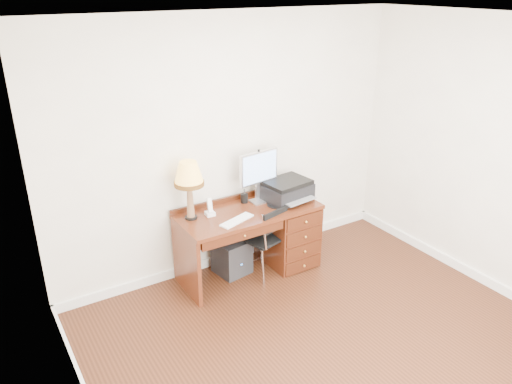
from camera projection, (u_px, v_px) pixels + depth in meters
ground at (331, 345)px, 4.38m from camera, size 4.00×4.00×0.00m
room_shell at (290, 303)px, 4.85m from camera, size 4.00×4.00×4.00m
desk at (274, 231)px, 5.47m from camera, size 1.50×0.67×0.75m
monitor at (259, 170)px, 5.26m from camera, size 0.49×0.18×0.56m
keyboard at (237, 220)px, 4.93m from camera, size 0.41×0.23×0.01m
mouse_pad at (277, 204)px, 5.28m from camera, size 0.21×0.21×0.04m
printer at (287, 190)px, 5.39m from camera, size 0.53×0.44×0.22m
leg_lamp at (189, 177)px, 4.82m from camera, size 0.29×0.29×0.60m
phone at (210, 210)px, 5.04m from camera, size 0.10×0.10×0.19m
pen_cup at (244, 198)px, 5.33m from camera, size 0.08×0.08×0.10m
chair at (266, 235)px, 5.22m from camera, size 0.46×0.46×0.81m
equipment_box at (232, 256)px, 5.40m from camera, size 0.38×0.38×0.39m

